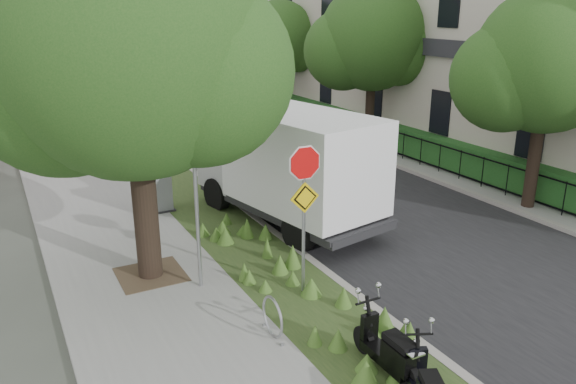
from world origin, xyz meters
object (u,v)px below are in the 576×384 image
(scooter_near, at_px, (393,356))
(sign_assembly, at_px, (304,190))
(box_truck, at_px, (290,162))
(utility_cabinet, at_px, (154,190))

(scooter_near, bearing_deg, sign_assembly, 87.20)
(sign_assembly, height_order, scooter_near, sign_assembly)
(scooter_near, distance_m, box_truck, 7.25)
(sign_assembly, distance_m, utility_cabinet, 6.52)
(scooter_near, bearing_deg, utility_cabinet, 97.65)
(utility_cabinet, bearing_deg, box_truck, -37.54)
(sign_assembly, xyz_separation_m, scooter_near, (-0.15, -3.12, -1.83))
(box_truck, distance_m, utility_cabinet, 4.04)
(sign_assembly, distance_m, scooter_near, 3.62)
(sign_assembly, relative_size, scooter_near, 1.97)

